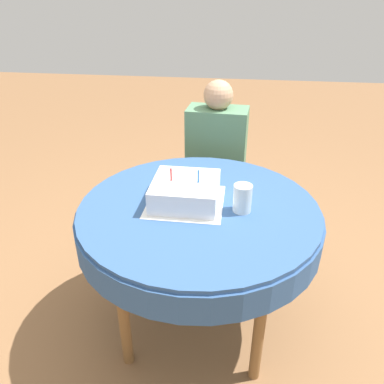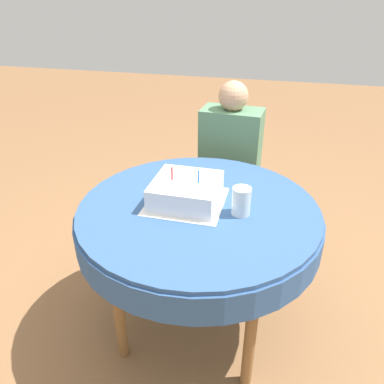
{
  "view_description": "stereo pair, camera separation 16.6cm",
  "coord_description": "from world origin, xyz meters",
  "px_view_note": "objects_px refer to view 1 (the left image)",
  "views": [
    {
      "loc": [
        0.16,
        -1.43,
        1.58
      ],
      "look_at": [
        -0.03,
        0.01,
        0.78
      ],
      "focal_mm": 35.0,
      "sensor_mm": 36.0,
      "label": 1
    },
    {
      "loc": [
        0.33,
        -1.4,
        1.58
      ],
      "look_at": [
        -0.03,
        0.01,
        0.78
      ],
      "focal_mm": 35.0,
      "sensor_mm": 36.0,
      "label": 2
    }
  ],
  "objects_px": {
    "chair": "(217,172)",
    "drinking_glass": "(242,198)",
    "person": "(216,151)",
    "birthday_cake": "(186,191)"
  },
  "relations": [
    {
      "from": "chair",
      "to": "drinking_glass",
      "type": "bearing_deg",
      "value": -75.19
    },
    {
      "from": "chair",
      "to": "drinking_glass",
      "type": "height_order",
      "value": "chair"
    },
    {
      "from": "person",
      "to": "drinking_glass",
      "type": "relative_size",
      "value": 8.82
    },
    {
      "from": "person",
      "to": "drinking_glass",
      "type": "distance_m",
      "value": 0.83
    },
    {
      "from": "birthday_cake",
      "to": "drinking_glass",
      "type": "bearing_deg",
      "value": -9.46
    },
    {
      "from": "chair",
      "to": "person",
      "type": "xyz_separation_m",
      "value": [
        -0.01,
        -0.09,
        0.19
      ]
    },
    {
      "from": "person",
      "to": "birthday_cake",
      "type": "distance_m",
      "value": 0.77
    },
    {
      "from": "birthday_cake",
      "to": "drinking_glass",
      "type": "distance_m",
      "value": 0.26
    },
    {
      "from": "person",
      "to": "birthday_cake",
      "type": "bearing_deg",
      "value": -92.05
    },
    {
      "from": "birthday_cake",
      "to": "person",
      "type": "bearing_deg",
      "value": 83.89
    }
  ]
}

